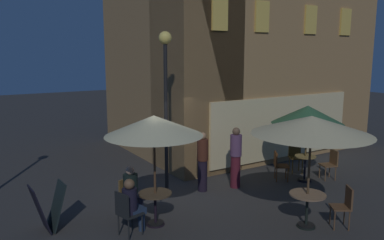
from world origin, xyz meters
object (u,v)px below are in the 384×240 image
patio_umbrella_2 (154,126)px  cafe_chair_0 (279,163)px  cafe_table_1 (307,202)px  patron_standing_3 (236,157)px  patron_standing_2 (203,161)px  street_lamp_near_corner (166,81)px  menu_sandwich_board (48,208)px  patron_seated_1 (132,189)px  cafe_chair_4 (126,210)px  patio_umbrella_0 (308,115)px  cafe_chair_2 (295,154)px  cafe_chair_5 (128,193)px  cafe_table_2 (155,202)px  cafe_table_0 (305,164)px  patio_umbrella_1 (311,126)px  cafe_chair_1 (331,162)px  cafe_chair_3 (345,203)px  patron_seated_0 (132,203)px

patio_umbrella_2 → cafe_chair_0: patio_umbrella_2 is taller
cafe_table_1 → patron_standing_3: (0.25, 2.81, 0.31)m
cafe_chair_0 → patron_standing_2: bearing=-155.6°
street_lamp_near_corner → menu_sandwich_board: 4.12m
patron_standing_2 → patron_seated_1: bearing=-158.0°
menu_sandwich_board → patron_standing_3: (5.06, 0.04, 0.35)m
cafe_chair_4 → patron_seated_1: patron_seated_1 is taller
cafe_table_1 → patio_umbrella_0: size_ratio=0.34×
cafe_chair_2 → patron_standing_2: 3.45m
menu_sandwich_board → cafe_chair_5: bearing=-8.3°
street_lamp_near_corner → cafe_chair_2: bearing=-6.7°
cafe_table_2 → cafe_table_0: bearing=3.7°
patio_umbrella_1 → cafe_chair_5: bearing=139.4°
patio_umbrella_0 → patron_standing_2: (-3.03, 0.90, -1.15)m
street_lamp_near_corner → cafe_chair_1: street_lamp_near_corner is taller
patio_umbrella_0 → patron_seated_1: patio_umbrella_0 is taller
patio_umbrella_1 → patio_umbrella_2: (-2.75, 1.84, -0.03)m
street_lamp_near_corner → cafe_chair_2: street_lamp_near_corner is taller
street_lamp_near_corner → cafe_table_2: 3.17m
street_lamp_near_corner → cafe_chair_1: bearing=-18.3°
cafe_table_0 → cafe_chair_5: bearing=175.2°
cafe_chair_1 → cafe_chair_5: size_ratio=1.02×
patron_seated_1 → cafe_chair_4: bearing=-52.2°
patio_umbrella_1 → patron_seated_1: (-3.00, 2.49, -1.58)m
cafe_chair_3 → cafe_chair_2: bearing=-87.3°
patron_standing_3 → patron_standing_2: bearing=-50.1°
patio_umbrella_1 → cafe_table_2: bearing=146.2°
patron_seated_1 → patron_standing_3: 3.27m
cafe_table_0 → cafe_chair_4: cafe_chair_4 is taller
cafe_chair_2 → cafe_table_0: bearing=0.0°
cafe_table_1 → cafe_table_2: size_ratio=1.05×
patio_umbrella_1 → cafe_chair_0: patio_umbrella_1 is taller
cafe_chair_1 → patron_seated_0: size_ratio=0.73×
patio_umbrella_1 → cafe_chair_3: patio_umbrella_1 is taller
cafe_chair_3 → patron_seated_0: (-4.01, 2.13, 0.14)m
street_lamp_near_corner → cafe_table_2: (-1.14, -1.60, -2.49)m
patron_standing_3 → cafe_chair_4: bearing=-17.7°
cafe_chair_2 → cafe_chair_1: bearing=47.8°
patio_umbrella_2 → cafe_chair_0: bearing=9.8°
patio_umbrella_0 → cafe_chair_3: bearing=-122.8°
patron_standing_2 → cafe_chair_0: bearing=-2.9°
cafe_table_2 → patron_seated_0: (-0.61, -0.16, 0.15)m
patio_umbrella_0 → patron_standing_2: 3.37m
cafe_table_0 → cafe_table_1: size_ratio=0.99×
cafe_chair_1 → patron_standing_3: patron_standing_3 is taller
cafe_table_1 → patron_seated_1: bearing=140.3°
cafe_table_2 → patron_standing_3: 3.17m
patio_umbrella_0 → patron_standing_3: size_ratio=1.31×
cafe_chair_1 → cafe_chair_2: size_ratio=0.95×
menu_sandwich_board → patron_seated_1: 1.83m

